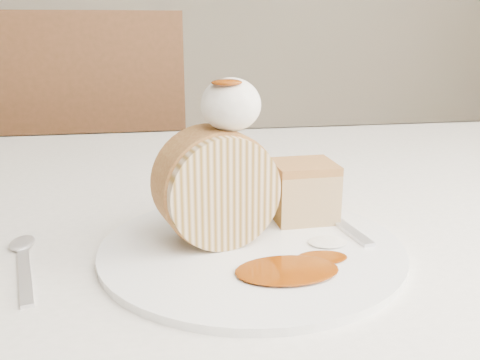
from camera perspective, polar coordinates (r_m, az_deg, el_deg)
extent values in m
cube|color=white|center=(0.70, 2.02, -3.38)|extent=(1.40, 0.90, 0.04)
cube|color=white|center=(1.16, -2.25, -1.41)|extent=(1.40, 0.01, 0.28)
cube|color=brown|center=(1.66, -15.29, -1.01)|extent=(0.54, 0.54, 0.04)
cube|color=brown|center=(1.40, -15.53, 6.92)|extent=(0.47, 0.12, 0.49)
cylinder|color=brown|center=(1.96, -9.25, -5.72)|extent=(0.04, 0.04, 0.46)
cylinder|color=brown|center=(1.94, -21.08, -6.88)|extent=(0.04, 0.04, 0.46)
cylinder|color=brown|center=(1.60, -6.76, -11.03)|extent=(0.04, 0.04, 0.46)
cylinder|color=brown|center=(1.58, -21.48, -12.54)|extent=(0.04, 0.04, 0.46)
cylinder|color=brown|center=(1.54, 21.01, -14.10)|extent=(0.04, 0.04, 0.41)
cylinder|color=white|center=(0.54, 1.23, -7.28)|extent=(0.32, 0.32, 0.01)
cylinder|color=#CBB28D|center=(0.53, -2.54, -0.80)|extent=(0.12, 0.09, 0.11)
cube|color=#A77B3F|center=(0.60, 6.75, -1.55)|extent=(0.07, 0.06, 0.06)
ellipsoid|color=white|center=(0.51, -0.99, 8.05)|extent=(0.06, 0.06, 0.05)
ellipsoid|color=#702B04|center=(0.50, -1.44, 11.10)|extent=(0.03, 0.02, 0.01)
cube|color=silver|center=(0.59, 10.52, -4.50)|extent=(0.05, 0.18, 0.00)
cube|color=silver|center=(0.52, -21.95, -9.48)|extent=(0.05, 0.14, 0.00)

